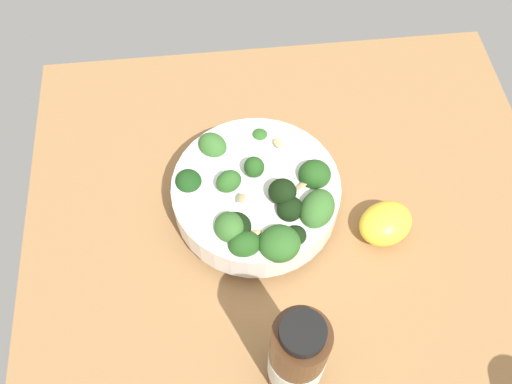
# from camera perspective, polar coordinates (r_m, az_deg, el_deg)

# --- Properties ---
(ground_plane) EXTENTS (0.66, 0.66, 0.03)m
(ground_plane) POSITION_cam_1_polar(r_m,az_deg,el_deg) (0.70, 4.05, -5.80)
(ground_plane) COLOR #996D42
(bowl_of_broccoli) EXTENTS (0.20, 0.21, 0.09)m
(bowl_of_broccoli) POSITION_cam_1_polar(r_m,az_deg,el_deg) (0.67, 0.21, -0.45)
(bowl_of_broccoli) COLOR white
(bowl_of_broccoli) RESTS_ON ground_plane
(lemon_wedge) EXTENTS (0.08, 0.08, 0.04)m
(lemon_wedge) POSITION_cam_1_polar(r_m,az_deg,el_deg) (0.69, 12.96, -3.11)
(lemon_wedge) COLOR yellow
(lemon_wedge) RESTS_ON ground_plane
(bottle_short) EXTENTS (0.06, 0.06, 0.16)m
(bottle_short) POSITION_cam_1_polar(r_m,az_deg,el_deg) (0.57, 4.16, -16.41)
(bottle_short) COLOR #472814
(bottle_short) RESTS_ON ground_plane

